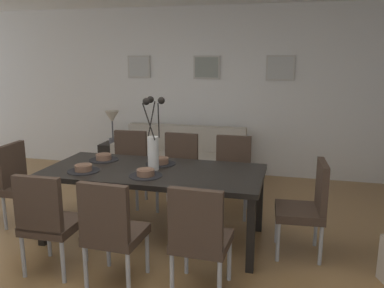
{
  "coord_description": "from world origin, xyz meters",
  "views": [
    {
      "loc": [
        1.44,
        -3.01,
        1.89
      ],
      "look_at": [
        0.4,
        1.05,
        0.94
      ],
      "focal_mm": 37.61,
      "sensor_mm": 36.0,
      "label": 1
    }
  ],
  "objects_px": {
    "dining_chair_head_east": "(308,204)",
    "dining_chair_near_left": "(47,219)",
    "sofa": "(181,163)",
    "framed_picture_right": "(280,68)",
    "dining_table": "(154,176)",
    "centerpiece_vase": "(153,142)",
    "bowl_far_left": "(146,172)",
    "dining_chair_far_right": "(179,167)",
    "dining_chair_far_left": "(111,228)",
    "dining_chair_mid_right": "(232,171)",
    "dining_chair_mid_left": "(199,235)",
    "side_table": "(114,159)",
    "dining_chair_near_right": "(128,164)",
    "table_lamp": "(112,120)",
    "framed_picture_center": "(207,67)",
    "bowl_near_right": "(104,156)",
    "bowl_far_right": "(161,160)",
    "bowl_near_left": "(83,167)",
    "framed_picture_left": "(139,67)",
    "dining_chair_head_west": "(22,181)"
  },
  "relations": [
    {
      "from": "dining_table",
      "to": "centerpiece_vase",
      "type": "height_order",
      "value": "centerpiece_vase"
    },
    {
      "from": "dining_chair_head_east",
      "to": "dining_chair_near_left",
      "type": "bearing_deg",
      "value": -157.23
    },
    {
      "from": "dining_chair_mid_left",
      "to": "bowl_near_left",
      "type": "relative_size",
      "value": 5.41
    },
    {
      "from": "dining_chair_far_left",
      "to": "bowl_far_left",
      "type": "xyz_separation_m",
      "value": [
        0.03,
        0.71,
        0.27
      ]
    },
    {
      "from": "dining_chair_mid_left",
      "to": "dining_chair_head_east",
      "type": "height_order",
      "value": "same"
    },
    {
      "from": "dining_table",
      "to": "bowl_near_left",
      "type": "xyz_separation_m",
      "value": [
        -0.66,
        -0.22,
        0.11
      ]
    },
    {
      "from": "dining_chair_far_right",
      "to": "dining_chair_mid_left",
      "type": "xyz_separation_m",
      "value": [
        0.68,
        -1.78,
        0.0
      ]
    },
    {
      "from": "bowl_near_right",
      "to": "dining_chair_head_west",
      "type": "bearing_deg",
      "value": -163.86
    },
    {
      "from": "dining_chair_head_east",
      "to": "bowl_near_left",
      "type": "relative_size",
      "value": 5.41
    },
    {
      "from": "dining_chair_near_right",
      "to": "dining_chair_far_left",
      "type": "xyz_separation_m",
      "value": [
        0.63,
        -1.83,
        0.0
      ]
    },
    {
      "from": "dining_chair_far_right",
      "to": "centerpiece_vase",
      "type": "distance_m",
      "value": 1.04
    },
    {
      "from": "dining_chair_mid_left",
      "to": "dining_chair_head_east",
      "type": "bearing_deg",
      "value": 46.92
    },
    {
      "from": "dining_chair_near_right",
      "to": "dining_chair_far_right",
      "type": "height_order",
      "value": "same"
    },
    {
      "from": "sofa",
      "to": "table_lamp",
      "type": "distance_m",
      "value": 1.26
    },
    {
      "from": "dining_chair_near_right",
      "to": "table_lamp",
      "type": "distance_m",
      "value": 1.3
    },
    {
      "from": "dining_chair_far_right",
      "to": "dining_chair_near_left",
      "type": "bearing_deg",
      "value": -109.91
    },
    {
      "from": "bowl_near_right",
      "to": "framed_picture_right",
      "type": "height_order",
      "value": "framed_picture_right"
    },
    {
      "from": "dining_chair_mid_left",
      "to": "side_table",
      "type": "xyz_separation_m",
      "value": [
        -2.04,
        2.81,
        -0.25
      ]
    },
    {
      "from": "dining_table",
      "to": "framed_picture_right",
      "type": "bearing_deg",
      "value": 65.87
    },
    {
      "from": "dining_chair_far_left",
      "to": "bowl_far_right",
      "type": "distance_m",
      "value": 1.19
    },
    {
      "from": "sofa",
      "to": "framed_picture_right",
      "type": "xyz_separation_m",
      "value": [
        1.37,
        0.57,
        1.4
      ]
    },
    {
      "from": "dining_chair_near_left",
      "to": "bowl_far_right",
      "type": "height_order",
      "value": "dining_chair_near_left"
    },
    {
      "from": "dining_chair_mid_right",
      "to": "framed_picture_right",
      "type": "xyz_separation_m",
      "value": [
        0.45,
        1.59,
        1.17
      ]
    },
    {
      "from": "dining_chair_near_left",
      "to": "framed_picture_left",
      "type": "relative_size",
      "value": 2.43
    },
    {
      "from": "dining_chair_far_left",
      "to": "dining_chair_mid_right",
      "type": "distance_m",
      "value": 1.97
    },
    {
      "from": "table_lamp",
      "to": "framed_picture_left",
      "type": "bearing_deg",
      "value": 67.14
    },
    {
      "from": "dining_chair_far_left",
      "to": "framed_picture_center",
      "type": "distance_m",
      "value": 3.62
    },
    {
      "from": "dining_chair_head_west",
      "to": "centerpiece_vase",
      "type": "xyz_separation_m",
      "value": [
        1.54,
        0.03,
        0.51
      ]
    },
    {
      "from": "bowl_far_right",
      "to": "dining_chair_head_east",
      "type": "bearing_deg",
      "value": -7.61
    },
    {
      "from": "bowl_far_left",
      "to": "dining_chair_far_right",
      "type": "bearing_deg",
      "value": 89.81
    },
    {
      "from": "dining_chair_near_right",
      "to": "framed_picture_right",
      "type": "relative_size",
      "value": 2.19
    },
    {
      "from": "bowl_far_right",
      "to": "sofa",
      "type": "height_order",
      "value": "bowl_far_right"
    },
    {
      "from": "bowl_near_right",
      "to": "dining_chair_far_left",
      "type": "bearing_deg",
      "value": -61.48
    },
    {
      "from": "dining_chair_mid_right",
      "to": "centerpiece_vase",
      "type": "distance_m",
      "value": 1.24
    },
    {
      "from": "dining_chair_near_left",
      "to": "bowl_near_left",
      "type": "distance_m",
      "value": 0.72
    },
    {
      "from": "dining_chair_far_right",
      "to": "sofa",
      "type": "height_order",
      "value": "dining_chair_far_right"
    },
    {
      "from": "framed_picture_center",
      "to": "side_table",
      "type": "bearing_deg",
      "value": -157.28
    },
    {
      "from": "dining_chair_mid_left",
      "to": "bowl_near_left",
      "type": "xyz_separation_m",
      "value": [
        -1.34,
        0.65,
        0.27
      ]
    },
    {
      "from": "dining_chair_near_left",
      "to": "framed_picture_center",
      "type": "distance_m",
      "value": 3.64
    },
    {
      "from": "sofa",
      "to": "framed_picture_right",
      "type": "distance_m",
      "value": 2.04
    },
    {
      "from": "centerpiece_vase",
      "to": "sofa",
      "type": "height_order",
      "value": "centerpiece_vase"
    },
    {
      "from": "dining_chair_near_left",
      "to": "side_table",
      "type": "height_order",
      "value": "dining_chair_near_left"
    },
    {
      "from": "framed_picture_left",
      "to": "bowl_near_right",
      "type": "bearing_deg",
      "value": -78.59
    },
    {
      "from": "dining_chair_mid_right",
      "to": "bowl_far_left",
      "type": "distance_m",
      "value": 1.34
    },
    {
      "from": "framed_picture_center",
      "to": "dining_chair_far_right",
      "type": "bearing_deg",
      "value": -89.87
    },
    {
      "from": "dining_chair_mid_left",
      "to": "sofa",
      "type": "distance_m",
      "value": 2.96
    },
    {
      "from": "dining_chair_far_left",
      "to": "bowl_near_left",
      "type": "relative_size",
      "value": 5.41
    },
    {
      "from": "table_lamp",
      "to": "framed_picture_center",
      "type": "distance_m",
      "value": 1.67
    },
    {
      "from": "table_lamp",
      "to": "side_table",
      "type": "bearing_deg",
      "value": -63.43
    },
    {
      "from": "dining_chair_near_left",
      "to": "bowl_far_right",
      "type": "distance_m",
      "value": 1.32
    }
  ]
}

